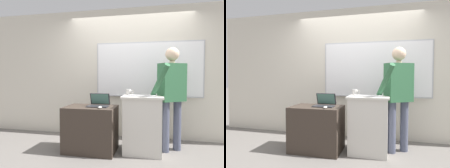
# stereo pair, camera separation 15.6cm
# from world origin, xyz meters

# --- Properties ---
(ground_plane) EXTENTS (30.00, 30.00, 0.00)m
(ground_plane) POSITION_xyz_m (0.00, 0.00, 0.00)
(ground_plane) COLOR slate
(back_wall) EXTENTS (6.40, 0.17, 2.64)m
(back_wall) POSITION_xyz_m (0.02, 1.27, 1.32)
(back_wall) COLOR beige
(back_wall) RESTS_ON ground_plane
(lectern_podium) EXTENTS (0.66, 0.49, 0.94)m
(lectern_podium) POSITION_xyz_m (0.32, 0.41, 0.47)
(lectern_podium) COLOR beige
(lectern_podium) RESTS_ON ground_plane
(side_desk) EXTENTS (0.85, 0.57, 0.76)m
(side_desk) POSITION_xyz_m (-0.54, 0.32, 0.38)
(side_desk) COLOR #382D26
(side_desk) RESTS_ON ground_plane
(person_presenter) EXTENTS (0.61, 0.74, 1.74)m
(person_presenter) POSITION_xyz_m (0.79, 0.60, 1.02)
(person_presenter) COLOR #474C60
(person_presenter) RESTS_ON ground_plane
(laptop) EXTENTS (0.35, 0.29, 0.21)m
(laptop) POSITION_xyz_m (-0.41, 0.37, 0.81)
(laptop) COLOR #28282D
(laptop) RESTS_ON side_desk
(wireless_keyboard) EXTENTS (0.45, 0.11, 0.02)m
(wireless_keyboard) POSITION_xyz_m (0.31, 0.34, 0.95)
(wireless_keyboard) COLOR silver
(wireless_keyboard) RESTS_ON lectern_podium
(computer_mouse_by_laptop) EXTENTS (0.06, 0.10, 0.03)m
(computer_mouse_by_laptop) POSITION_xyz_m (-0.33, 0.15, 0.77)
(computer_mouse_by_laptop) COLOR silver
(computer_mouse_by_laptop) RESTS_ON side_desk
(coffee_mug) EXTENTS (0.14, 0.09, 0.09)m
(coffee_mug) POSITION_xyz_m (0.07, 0.58, 0.99)
(coffee_mug) COLOR silver
(coffee_mug) RESTS_ON lectern_podium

